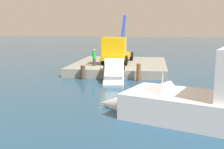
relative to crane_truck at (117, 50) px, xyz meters
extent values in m
plane|color=navy|center=(4.52, 0.31, -2.20)|extent=(200.00, 200.00, 0.00)
cube|color=gray|center=(-0.83, 0.31, -1.79)|extent=(11.34, 9.85, 0.83)
cube|color=orange|center=(-0.71, 0.05, -0.65)|extent=(6.11, 2.71, 0.45)
cube|color=yellow|center=(1.44, -0.07, 0.52)|extent=(1.80, 2.37, 1.89)
cylinder|color=black|center=(1.45, 1.11, -0.87)|extent=(1.02, 0.36, 1.00)
cylinder|color=black|center=(1.32, -1.25, -0.87)|extent=(1.02, 0.36, 1.00)
cylinder|color=black|center=(-2.73, 1.35, -0.87)|extent=(1.02, 0.36, 1.00)
cylinder|color=black|center=(-2.86, -1.02, -0.87)|extent=(1.02, 0.36, 1.00)
cylinder|color=#1938A5|center=(-4.80, 0.13, 1.91)|extent=(4.84, 0.41, 4.14)
cube|color=#1938A5|center=(-2.50, 0.15, -0.17)|extent=(1.00, 1.00, 0.50)
cylinder|color=#4C4C19|center=(-7.10, 0.10, 1.48)|extent=(0.04, 0.04, 4.73)
cylinder|color=#383838|center=(2.26, -1.99, -1.00)|extent=(0.28, 0.28, 0.74)
cylinder|color=green|center=(2.26, -1.99, -0.26)|extent=(0.34, 0.34, 0.74)
sphere|color=tan|center=(2.26, -1.99, 0.21)|extent=(0.21, 0.21, 0.21)
cube|color=silver|center=(5.87, 0.53, -1.67)|extent=(4.23, 2.22, 2.63)
cube|color=silver|center=(5.93, 0.54, -1.13)|extent=(2.49, 1.80, 1.56)
cylinder|color=black|center=(6.93, 1.54, -2.67)|extent=(0.89, 0.32, 0.87)
cylinder|color=black|center=(7.14, -0.19, -2.67)|extent=(0.89, 0.32, 0.87)
cylinder|color=black|center=(4.31, 1.22, -1.17)|extent=(0.89, 0.32, 0.87)
cylinder|color=black|center=(4.52, -0.51, -1.17)|extent=(0.89, 0.32, 0.87)
cone|color=white|center=(14.15, 2.77, -2.00)|extent=(4.75, 5.16, 3.49)
cylinder|color=silver|center=(14.79, 4.45, -0.34)|extent=(0.06, 0.06, 1.00)
cylinder|color=brown|center=(5.26, -2.39, -1.57)|extent=(0.44, 0.44, 1.25)
cylinder|color=brown|center=(5.36, 2.65, -1.42)|extent=(0.37, 0.37, 1.55)
camera|label=1|loc=(29.60, 4.00, 2.63)|focal=44.78mm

